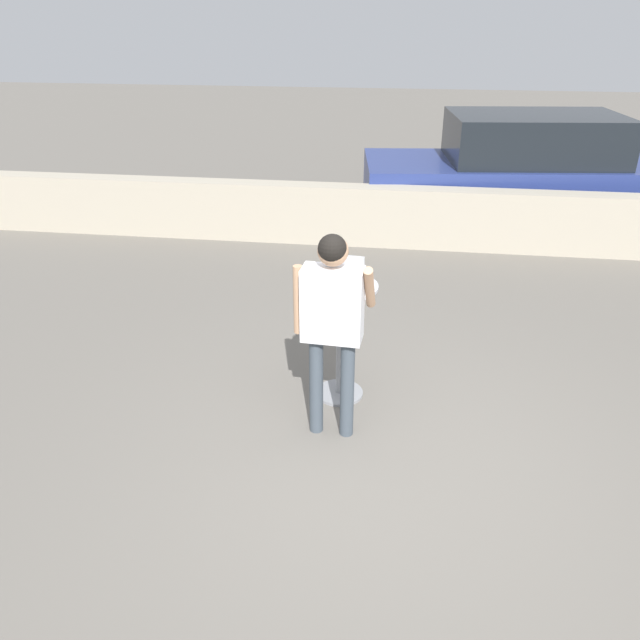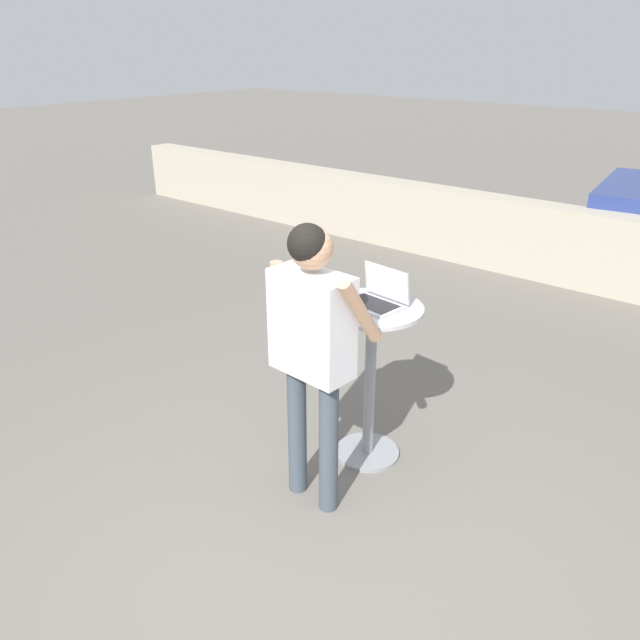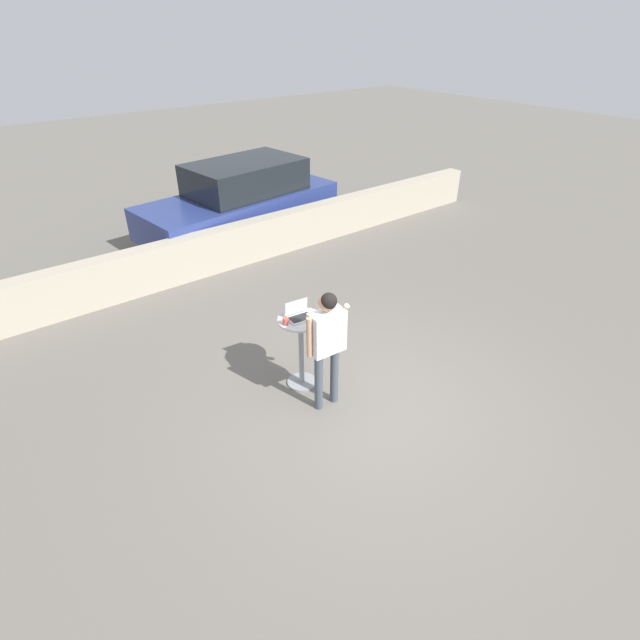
# 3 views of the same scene
# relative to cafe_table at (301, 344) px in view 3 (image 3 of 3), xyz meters

# --- Properties ---
(ground_plane) EXTENTS (50.00, 50.00, 0.00)m
(ground_plane) POSITION_rel_cafe_table_xyz_m (0.43, -1.00, -0.67)
(ground_plane) COLOR slate
(pavement_kerb) EXTENTS (15.46, 0.35, 0.85)m
(pavement_kerb) POSITION_rel_cafe_table_xyz_m (0.43, 4.03, -0.25)
(pavement_kerb) COLOR #B2A893
(pavement_kerb) RESTS_ON ground_plane
(cafe_table) EXTENTS (0.61, 0.61, 1.06)m
(cafe_table) POSITION_rel_cafe_table_xyz_m (0.00, 0.00, 0.00)
(cafe_table) COLOR gray
(cafe_table) RESTS_ON ground_plane
(laptop) EXTENTS (0.36, 0.29, 0.22)m
(laptop) POSITION_rel_cafe_table_xyz_m (0.01, 0.04, 0.44)
(laptop) COLOR #B7BABF
(laptop) RESTS_ON cafe_table
(coffee_mug) EXTENTS (0.11, 0.07, 0.10)m
(coffee_mug) POSITION_rel_cafe_table_xyz_m (-0.23, 0.00, 0.44)
(coffee_mug) COLOR #C14C42
(coffee_mug) RESTS_ON cafe_table
(standing_person) EXTENTS (0.60, 0.36, 1.70)m
(standing_person) POSITION_rel_cafe_table_xyz_m (-0.01, -0.56, 0.42)
(standing_person) COLOR #424C56
(standing_person) RESTS_ON ground_plane
(parked_car_near_street) EXTENTS (4.75, 2.32, 1.69)m
(parked_car_near_street) POSITION_rel_cafe_table_xyz_m (2.18, 5.32, 0.17)
(parked_car_near_street) COLOR navy
(parked_car_near_street) RESTS_ON ground_plane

